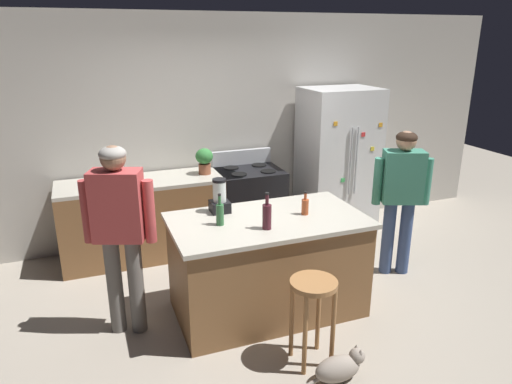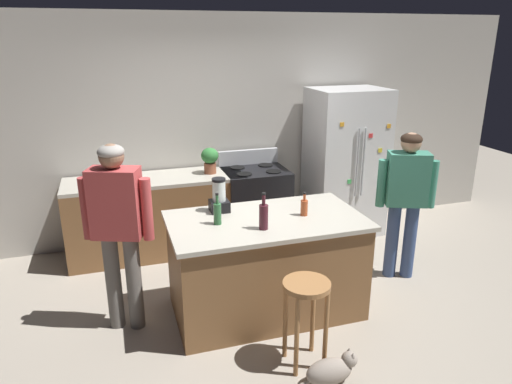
{
  "view_description": "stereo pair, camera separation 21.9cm",
  "coord_description": "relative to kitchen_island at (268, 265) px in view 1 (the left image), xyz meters",
  "views": [
    {
      "loc": [
        -1.45,
        -3.54,
        2.44
      ],
      "look_at": [
        0.0,
        0.3,
        1.06
      ],
      "focal_mm": 32.89,
      "sensor_mm": 36.0,
      "label": 1
    },
    {
      "loc": [
        -1.24,
        -3.61,
        2.44
      ],
      "look_at": [
        0.0,
        0.3,
        1.06
      ],
      "focal_mm": 32.89,
      "sensor_mm": 36.0,
      "label": 2
    }
  ],
  "objects": [
    {
      "name": "back_wall",
      "position": [
        0.0,
        1.95,
        0.89
      ],
      "size": [
        8.0,
        0.1,
        2.7
      ],
      "primitive_type": "cube",
      "color": "#BCB7AD",
      "rests_on": "ground_plane"
    },
    {
      "name": "kitchen_island",
      "position": [
        0.0,
        0.0,
        0.0
      ],
      "size": [
        1.71,
        0.95,
        0.91
      ],
      "color": "brown",
      "rests_on": "ground_plane"
    },
    {
      "name": "bottle_olive_oil",
      "position": [
        -0.43,
        0.01,
        0.56
      ],
      "size": [
        0.07,
        0.07,
        0.28
      ],
      "color": "#2D6638",
      "rests_on": "kitchen_island"
    },
    {
      "name": "bottle_cooking_sauce",
      "position": [
        0.35,
        -0.02,
        0.53
      ],
      "size": [
        0.06,
        0.06,
        0.22
      ],
      "color": "#B24C26",
      "rests_on": "kitchen_island"
    },
    {
      "name": "stove_range",
      "position": [
        0.38,
        1.52,
        0.01
      ],
      "size": [
        0.76,
        0.65,
        1.09
      ],
      "color": "black",
      "rests_on": "ground_plane"
    },
    {
      "name": "refrigerator",
      "position": [
        1.56,
        1.5,
        0.46
      ],
      "size": [
        0.9,
        0.73,
        1.83
      ],
      "color": "silver",
      "rests_on": "ground_plane"
    },
    {
      "name": "person_by_sink_right",
      "position": [
        1.56,
        0.2,
        0.47
      ],
      "size": [
        0.58,
        0.35,
        1.55
      ],
      "color": "#384C7A",
      "rests_on": "ground_plane"
    },
    {
      "name": "back_counter_run",
      "position": [
        -0.8,
        1.55,
        -0.0
      ],
      "size": [
        2.0,
        0.64,
        0.91
      ],
      "color": "brown",
      "rests_on": "ground_plane"
    },
    {
      "name": "bottle_wine",
      "position": [
        -0.1,
        -0.21,
        0.57
      ],
      "size": [
        0.08,
        0.08,
        0.32
      ],
      "color": "#471923",
      "rests_on": "kitchen_island"
    },
    {
      "name": "potted_plant",
      "position": [
        -0.16,
        1.55,
        0.63
      ],
      "size": [
        0.2,
        0.2,
        0.3
      ],
      "color": "brown",
      "rests_on": "back_counter_run"
    },
    {
      "name": "cat",
      "position": [
        0.15,
        -1.07,
        -0.35
      ],
      "size": [
        0.52,
        0.18,
        0.26
      ],
      "color": "gray",
      "rests_on": "ground_plane"
    },
    {
      "name": "blender_appliance",
      "position": [
        -0.35,
        0.31,
        0.59
      ],
      "size": [
        0.17,
        0.17,
        0.31
      ],
      "color": "black",
      "rests_on": "kitchen_island"
    },
    {
      "name": "person_by_island_left",
      "position": [
        -1.24,
        0.13,
        0.53
      ],
      "size": [
        0.58,
        0.35,
        1.64
      ],
      "color": "#66605B",
      "rests_on": "ground_plane"
    },
    {
      "name": "bar_stool",
      "position": [
        0.04,
        -0.8,
        0.09
      ],
      "size": [
        0.36,
        0.36,
        0.71
      ],
      "color": "#9E6B3D",
      "rests_on": "ground_plane"
    },
    {
      "name": "ground_plane",
      "position": [
        0.0,
        0.0,
        -0.46
      ],
      "size": [
        14.0,
        14.0,
        0.0
      ],
      "primitive_type": "plane",
      "color": "#9E9384"
    }
  ]
}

